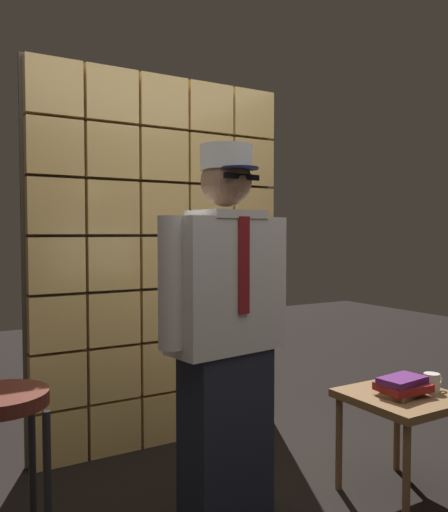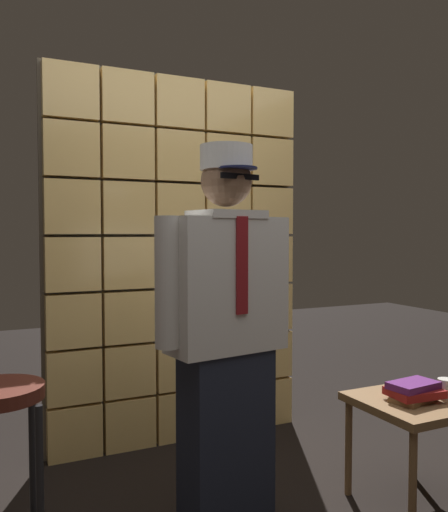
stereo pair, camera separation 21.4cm
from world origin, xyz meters
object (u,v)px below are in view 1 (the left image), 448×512
standing_person (226,334)px  side_table (402,407)px  bar_stool (0,449)px  book_stack (403,386)px  coffee_mug (432,382)px

standing_person → side_table: standing_person is taller
bar_stool → book_stack: (1.86, -0.17, -0.01)m
standing_person → bar_stool: (-0.94, -0.01, -0.31)m
coffee_mug → book_stack: bearing=171.2°
coffee_mug → bar_stool: bearing=174.3°
standing_person → coffee_mug: size_ratio=13.72×
bar_stool → side_table: (1.88, -0.15, -0.13)m
side_table → coffee_mug: bearing=-17.8°
bar_stool → coffee_mug: bearing=-5.7°
standing_person → side_table: (0.94, -0.16, -0.44)m
bar_stool → side_table: bearing=-4.6°
side_table → book_stack: bearing=-136.2°
standing_person → coffee_mug: standing_person is taller
bar_stool → side_table: bar_stool is taller
book_stack → coffee_mug: same height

